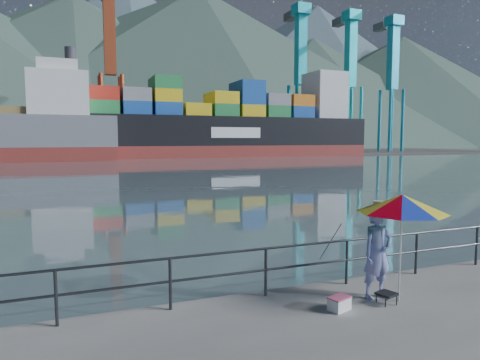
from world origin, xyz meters
name	(u,v)px	position (x,y,z in m)	size (l,w,h in m)	color
harbor_water	(82,150)	(0.00, 130.00, 0.00)	(500.00, 280.00, 0.00)	slate
far_dock	(132,154)	(10.00, 93.00, 0.00)	(200.00, 40.00, 0.40)	#514F4C
guardrail	(220,277)	(0.00, 1.70, 0.52)	(22.00, 0.06, 1.03)	#2D3033
mountains	(160,73)	(38.82, 207.75, 35.55)	(600.00, 332.80, 80.00)	#385147
port_cranes	(233,81)	(31.00, 84.00, 16.00)	(116.00, 28.00, 38.40)	#B4121D
container_stacks	(232,139)	(34.30, 93.64, 3.28)	(58.00, 8.40, 7.80)	yellow
fisherman	(377,253)	(3.07, 0.76, 0.93)	(0.68, 0.45, 1.86)	#26309B
beach_umbrella	(402,204)	(3.38, 0.46, 1.98)	(1.84, 1.84, 2.16)	white
folding_stool	(386,298)	(3.04, 0.43, 0.12)	(0.42, 0.42, 0.22)	black
cooler_bag	(339,304)	(1.99, 0.50, 0.12)	(0.41, 0.27, 0.23)	white
fishing_rod	(329,282)	(2.71, 1.96, 0.00)	(0.02, 0.02, 2.17)	black
container_ship	(235,126)	(28.28, 75.44, 5.84)	(59.40, 9.90, 18.10)	maroon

